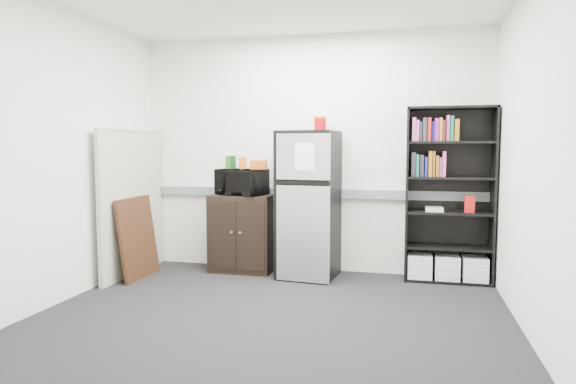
% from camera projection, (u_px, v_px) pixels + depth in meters
% --- Properties ---
extents(floor, '(4.00, 4.00, 0.00)m').
position_uv_depth(floor, '(271.00, 317.00, 4.33)').
color(floor, black).
rests_on(floor, ground).
extents(wall_back, '(4.00, 0.02, 2.70)m').
position_uv_depth(wall_back, '(310.00, 154.00, 5.91)').
color(wall_back, white).
rests_on(wall_back, floor).
extents(wall_right, '(0.02, 3.50, 2.70)m').
position_uv_depth(wall_right, '(534.00, 158.00, 3.75)').
color(wall_right, white).
rests_on(wall_right, floor).
extents(wall_left, '(0.02, 3.50, 2.70)m').
position_uv_depth(wall_left, '(59.00, 156.00, 4.67)').
color(wall_left, white).
rests_on(wall_left, floor).
extents(electrical_raceway, '(3.92, 0.05, 0.10)m').
position_uv_depth(electrical_raceway, '(310.00, 193.00, 5.92)').
color(electrical_raceway, slate).
rests_on(electrical_raceway, wall_back).
extents(wall_note, '(0.14, 0.00, 0.10)m').
position_uv_depth(wall_note, '(281.00, 137.00, 5.97)').
color(wall_note, white).
rests_on(wall_note, wall_back).
extents(bookshelf, '(0.90, 0.34, 1.85)m').
position_uv_depth(bookshelf, '(449.00, 196.00, 5.42)').
color(bookshelf, black).
rests_on(bookshelf, floor).
extents(cubicle_partition, '(0.06, 1.30, 1.62)m').
position_uv_depth(cubicle_partition, '(132.00, 202.00, 5.74)').
color(cubicle_partition, '#AAA596').
rests_on(cubicle_partition, floor).
extents(cabinet, '(0.71, 0.47, 0.89)m').
position_uv_depth(cabinet, '(242.00, 233.00, 5.92)').
color(cabinet, black).
rests_on(cabinet, floor).
extents(microwave, '(0.60, 0.48, 0.29)m').
position_uv_depth(microwave, '(242.00, 182.00, 5.85)').
color(microwave, black).
rests_on(microwave, cabinet).
extents(snack_box_a, '(0.07, 0.06, 0.15)m').
position_uv_depth(snack_box_a, '(229.00, 162.00, 5.90)').
color(snack_box_a, '#215117').
rests_on(snack_box_a, microwave).
extents(snack_box_b, '(0.08, 0.07, 0.15)m').
position_uv_depth(snack_box_b, '(232.00, 162.00, 5.89)').
color(snack_box_b, '#0D3911').
rests_on(snack_box_b, microwave).
extents(snack_box_c, '(0.08, 0.06, 0.14)m').
position_uv_depth(snack_box_c, '(243.00, 163.00, 5.87)').
color(snack_box_c, orange).
rests_on(snack_box_c, microwave).
extents(snack_bag, '(0.19, 0.12, 0.10)m').
position_uv_depth(snack_bag, '(258.00, 165.00, 5.77)').
color(snack_bag, '#C35613').
rests_on(snack_bag, microwave).
extents(refrigerator, '(0.66, 0.69, 1.61)m').
position_uv_depth(refrigerator, '(308.00, 204.00, 5.63)').
color(refrigerator, black).
rests_on(refrigerator, floor).
extents(coffee_can, '(0.14, 0.14, 0.18)m').
position_uv_depth(coffee_can, '(320.00, 123.00, 5.65)').
color(coffee_can, '#9A070D').
rests_on(coffee_can, refrigerator).
extents(framed_poster, '(0.16, 0.69, 0.88)m').
position_uv_depth(framed_poster, '(138.00, 237.00, 5.61)').
color(framed_poster, black).
rests_on(framed_poster, floor).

